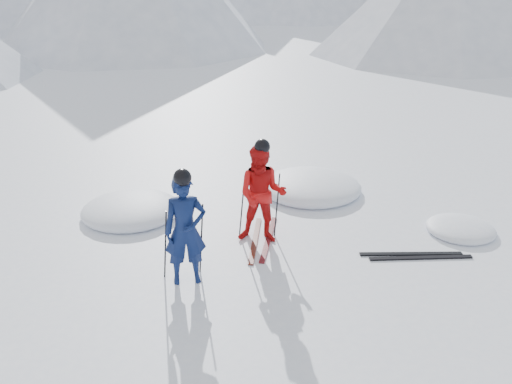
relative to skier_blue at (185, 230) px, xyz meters
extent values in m
plane|color=white|center=(3.06, 0.14, -0.85)|extent=(160.00, 160.00, 0.00)
imported|color=#0B1946|center=(0.00, 0.00, 0.00)|extent=(0.62, 0.41, 1.70)
imported|color=red|center=(1.37, 1.07, 0.01)|extent=(1.00, 0.88, 1.73)
cylinder|color=black|center=(-0.30, 0.15, -0.28)|extent=(0.11, 0.08, 1.13)
cylinder|color=black|center=(0.25, 0.25, -0.28)|extent=(0.11, 0.07, 1.13)
cylinder|color=black|center=(1.07, 1.32, -0.27)|extent=(0.12, 0.09, 1.15)
cylinder|color=black|center=(1.67, 1.22, -0.27)|extent=(0.12, 0.08, 1.15)
cube|color=black|center=(1.25, 1.07, -0.84)|extent=(0.56, 1.66, 0.03)
cube|color=black|center=(1.49, 1.07, -0.84)|extent=(0.67, 1.63, 0.03)
cube|color=black|center=(3.69, 0.08, -0.84)|extent=(1.69, 0.39, 0.03)
cube|color=black|center=(3.79, -0.07, -0.84)|extent=(1.69, 0.34, 0.03)
ellipsoid|color=white|center=(-0.88, 2.61, -0.85)|extent=(1.89, 1.89, 0.42)
ellipsoid|color=white|center=(4.95, 0.69, -0.85)|extent=(1.22, 1.22, 0.27)
ellipsoid|color=white|center=(2.84, 3.05, -0.85)|extent=(2.14, 2.14, 0.47)
camera|label=1|loc=(-0.36, -7.14, 3.57)|focal=38.00mm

